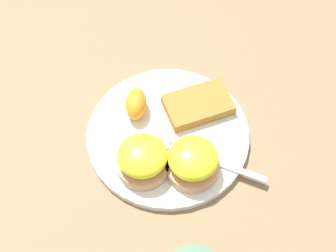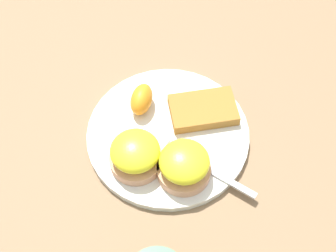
{
  "view_description": "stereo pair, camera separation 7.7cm",
  "coord_description": "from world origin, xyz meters",
  "px_view_note": "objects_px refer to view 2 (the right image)",
  "views": [
    {
      "loc": [
        -0.1,
        -0.4,
        0.69
      ],
      "look_at": [
        0.0,
        0.0,
        0.03
      ],
      "focal_mm": 50.0,
      "sensor_mm": 36.0,
      "label": 1
    },
    {
      "loc": [
        -0.02,
        -0.41,
        0.69
      ],
      "look_at": [
        0.0,
        0.0,
        0.03
      ],
      "focal_mm": 50.0,
      "sensor_mm": 36.0,
      "label": 2
    }
  ],
  "objects_px": {
    "sandwich_benedict_left": "(135,154)",
    "sandwich_benedict_right": "(184,165)",
    "fork": "(190,159)",
    "hashbrown_patty": "(203,110)",
    "orange_wedge": "(142,99)"
  },
  "relations": [
    {
      "from": "sandwich_benedict_left",
      "to": "orange_wedge",
      "type": "height_order",
      "value": "sandwich_benedict_left"
    },
    {
      "from": "hashbrown_patty",
      "to": "sandwich_benedict_right",
      "type": "bearing_deg",
      "value": -109.71
    },
    {
      "from": "orange_wedge",
      "to": "fork",
      "type": "distance_m",
      "value": 0.14
    },
    {
      "from": "sandwich_benedict_left",
      "to": "hashbrown_patty",
      "type": "bearing_deg",
      "value": 38.24
    },
    {
      "from": "orange_wedge",
      "to": "fork",
      "type": "xyz_separation_m",
      "value": [
        0.08,
        -0.11,
        -0.02
      ]
    },
    {
      "from": "sandwich_benedict_right",
      "to": "orange_wedge",
      "type": "height_order",
      "value": "sandwich_benedict_right"
    },
    {
      "from": "sandwich_benedict_right",
      "to": "hashbrown_patty",
      "type": "distance_m",
      "value": 0.12
    },
    {
      "from": "hashbrown_patty",
      "to": "orange_wedge",
      "type": "distance_m",
      "value": 0.11
    },
    {
      "from": "sandwich_benedict_right",
      "to": "fork",
      "type": "relative_size",
      "value": 0.48
    },
    {
      "from": "sandwich_benedict_left",
      "to": "sandwich_benedict_right",
      "type": "xyz_separation_m",
      "value": [
        0.08,
        -0.02,
        0.0
      ]
    },
    {
      "from": "sandwich_benedict_left",
      "to": "sandwich_benedict_right",
      "type": "height_order",
      "value": "same"
    },
    {
      "from": "sandwich_benedict_left",
      "to": "fork",
      "type": "bearing_deg",
      "value": 0.06
    },
    {
      "from": "hashbrown_patty",
      "to": "fork",
      "type": "relative_size",
      "value": 0.62
    },
    {
      "from": "sandwich_benedict_left",
      "to": "orange_wedge",
      "type": "xyz_separation_m",
      "value": [
        0.01,
        0.11,
        -0.01
      ]
    },
    {
      "from": "sandwich_benedict_left",
      "to": "fork",
      "type": "relative_size",
      "value": 0.48
    }
  ]
}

